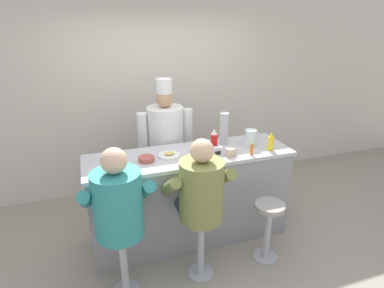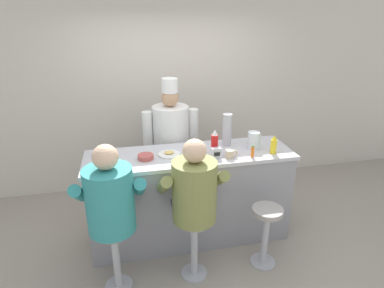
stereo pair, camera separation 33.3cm
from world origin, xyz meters
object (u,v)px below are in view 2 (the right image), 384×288
object	(u,v)px
mustard_bottle_yellow	(274,145)
empty_stool_round	(266,227)
ketchup_bottle_red	(215,143)
cup_stack_steel	(227,130)
coffee_mug_tan	(230,154)
water_pitcher_clear	(254,140)
cereal_bowl	(146,157)
napkin_dispenser_chrome	(216,153)
cook_in_whites_near	(171,142)
hot_sauce_bottle_orange	(253,152)
diner_seated_teal	(110,202)
breakfast_plate	(169,154)
diner_seated_olive	(194,193)

from	to	relation	value
mustard_bottle_yellow	empty_stool_round	distance (m)	0.85
ketchup_bottle_red	cup_stack_steel	size ratio (longest dim) A/B	0.74
coffee_mug_tan	cup_stack_steel	xyz separation A→B (m)	(0.07, 0.34, 0.14)
water_pitcher_clear	cereal_bowl	xyz separation A→B (m)	(-1.18, -0.04, -0.07)
napkin_dispenser_chrome	cup_stack_steel	bearing A→B (deg)	55.99
napkin_dispenser_chrome	cook_in_whites_near	bearing A→B (deg)	114.48
hot_sauce_bottle_orange	diner_seated_teal	xyz separation A→B (m)	(-1.44, -0.35, -0.19)
napkin_dispenser_chrome	diner_seated_teal	bearing A→B (deg)	-159.09
coffee_mug_tan	ketchup_bottle_red	bearing A→B (deg)	133.66
mustard_bottle_yellow	breakfast_plate	world-z (taller)	mustard_bottle_yellow
hot_sauce_bottle_orange	mustard_bottle_yellow	bearing A→B (deg)	10.06
breakfast_plate	diner_seated_olive	xyz separation A→B (m)	(0.13, -0.58, -0.15)
cup_stack_steel	hot_sauce_bottle_orange	bearing A→B (deg)	-67.19
mustard_bottle_yellow	cook_in_whites_near	world-z (taller)	cook_in_whites_near
cereal_bowl	diner_seated_teal	xyz separation A→B (m)	(-0.36, -0.54, -0.16)
coffee_mug_tan	empty_stool_round	xyz separation A→B (m)	(0.26, -0.42, -0.65)
ketchup_bottle_red	hot_sauce_bottle_orange	size ratio (longest dim) A/B	2.15
diner_seated_teal	diner_seated_olive	xyz separation A→B (m)	(0.74, -0.00, -0.01)
coffee_mug_tan	cup_stack_steel	bearing A→B (deg)	77.96
diner_seated_olive	empty_stool_round	xyz separation A→B (m)	(0.74, -0.04, -0.46)
mustard_bottle_yellow	water_pitcher_clear	xyz separation A→B (m)	(-0.15, 0.17, -0.00)
mustard_bottle_yellow	hot_sauce_bottle_orange	bearing A→B (deg)	-169.94
mustard_bottle_yellow	diner_seated_olive	distance (m)	1.06
empty_stool_round	cook_in_whites_near	world-z (taller)	cook_in_whites_near
breakfast_plate	diner_seated_teal	xyz separation A→B (m)	(-0.61, -0.58, -0.15)
water_pitcher_clear	coffee_mug_tan	xyz separation A→B (m)	(-0.33, -0.19, -0.05)
mustard_bottle_yellow	cup_stack_steel	xyz separation A→B (m)	(-0.41, 0.33, 0.09)
empty_stool_round	cook_in_whites_near	bearing A→B (deg)	122.02
cup_stack_steel	napkin_dispenser_chrome	distance (m)	0.41
water_pitcher_clear	cereal_bowl	size ratio (longest dim) A/B	1.17
hot_sauce_bottle_orange	cereal_bowl	size ratio (longest dim) A/B	0.77
hot_sauce_bottle_orange	diner_seated_olive	world-z (taller)	diner_seated_olive
mustard_bottle_yellow	cup_stack_steel	distance (m)	0.53
water_pitcher_clear	napkin_dispenser_chrome	bearing A→B (deg)	-160.81
ketchup_bottle_red	diner_seated_olive	size ratio (longest dim) A/B	0.19
mustard_bottle_yellow	coffee_mug_tan	distance (m)	0.49
hot_sauce_bottle_orange	napkin_dispenser_chrome	bearing A→B (deg)	171.62
mustard_bottle_yellow	cereal_bowl	size ratio (longest dim) A/B	1.26
ketchup_bottle_red	coffee_mug_tan	distance (m)	0.21
water_pitcher_clear	diner_seated_olive	world-z (taller)	diner_seated_olive
mustard_bottle_yellow	diner_seated_teal	xyz separation A→B (m)	(-1.69, -0.40, -0.23)
cup_stack_steel	mustard_bottle_yellow	bearing A→B (deg)	-38.73
hot_sauce_bottle_orange	cup_stack_steel	size ratio (longest dim) A/B	0.34
hot_sauce_bottle_orange	napkin_dispenser_chrome	world-z (taller)	hot_sauce_bottle_orange
diner_seated_teal	cook_in_whites_near	bearing A→B (deg)	58.66
cereal_bowl	cook_in_whites_near	bearing A→B (deg)	60.63
empty_stool_round	ketchup_bottle_red	bearing A→B (deg)	125.35
water_pitcher_clear	diner_seated_olive	distance (m)	1.01
water_pitcher_clear	coffee_mug_tan	distance (m)	0.38
mustard_bottle_yellow	empty_stool_round	size ratio (longest dim) A/B	0.31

